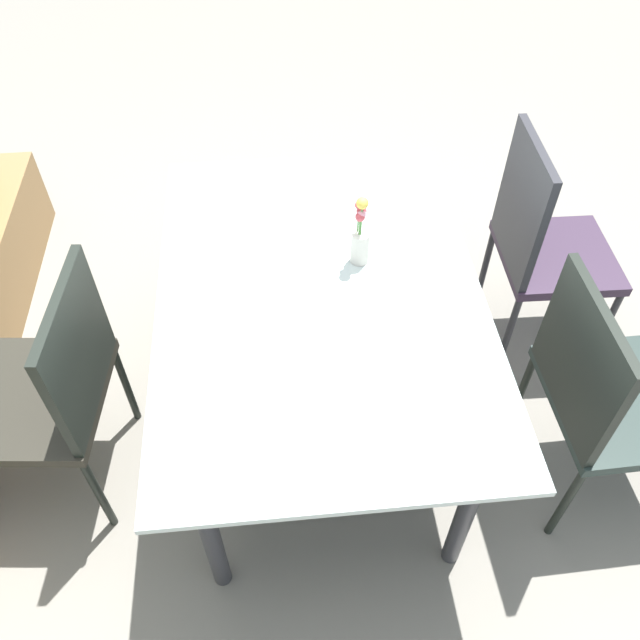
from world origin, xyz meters
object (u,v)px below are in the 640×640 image
object	(u,v)px
dining_table	(320,305)
chair_far_side	(48,386)
chair_near_left	(608,390)
flower_vase	(360,237)
chair_near_right	(542,241)

from	to	relation	value
dining_table	chair_far_side	xyz separation A→B (m)	(-0.15, 0.90, -0.12)
chair_far_side	chair_near_left	size ratio (longest dim) A/B	1.01
chair_near_left	flower_vase	xyz separation A→B (m)	(0.48, 0.75, 0.29)
chair_near_left	chair_near_right	bearing A→B (deg)	178.82
chair_near_right	dining_table	bearing A→B (deg)	-67.29
chair_far_side	chair_near_left	xyz separation A→B (m)	(-0.19, -1.80, -0.00)
chair_far_side	flower_vase	xyz separation A→B (m)	(0.29, -1.05, 0.29)
dining_table	chair_near_left	distance (m)	0.97
chair_far_side	chair_near_left	bearing A→B (deg)	-90.36
dining_table	chair_near_right	bearing A→B (deg)	-68.96
chair_near_right	chair_near_left	bearing A→B (deg)	1.58
dining_table	flower_vase	world-z (taller)	flower_vase
dining_table	chair_far_side	world-z (taller)	chair_far_side
chair_far_side	chair_near_right	world-z (taller)	chair_near_right
chair_far_side	flower_vase	world-z (taller)	flower_vase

